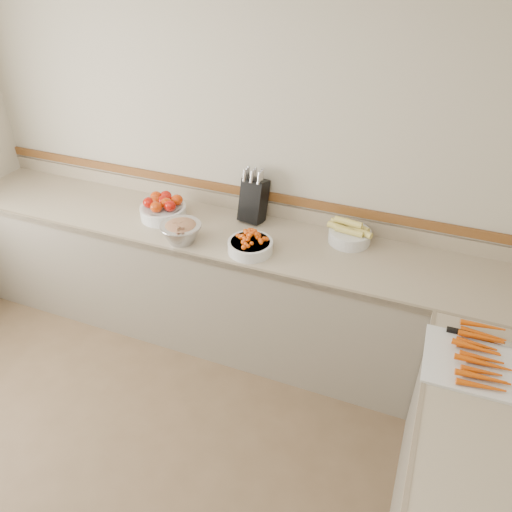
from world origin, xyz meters
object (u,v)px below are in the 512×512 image
at_px(knife_block, 254,199).
at_px(cutting_board, 481,360).
at_px(rhubarb_bowl, 181,231).
at_px(corn_bowl, 350,234).
at_px(tomato_bowl, 163,208).
at_px(cherry_tomato_bowl, 250,244).

bearing_deg(knife_block, cutting_board, -30.12).
distance_m(rhubarb_bowl, cutting_board, 1.85).
bearing_deg(cutting_board, knife_block, 149.88).
xyz_separation_m(corn_bowl, rhubarb_bowl, (-0.99, -0.39, 0.02)).
xyz_separation_m(knife_block, rhubarb_bowl, (-0.32, -0.43, -0.08)).
height_order(tomato_bowl, rhubarb_bowl, tomato_bowl).
distance_m(tomato_bowl, rhubarb_bowl, 0.35).
bearing_deg(rhubarb_bowl, corn_bowl, 21.47).
relative_size(knife_block, rhubarb_bowl, 1.44).
height_order(knife_block, corn_bowl, knife_block).
xyz_separation_m(cherry_tomato_bowl, corn_bowl, (0.54, 0.34, 0.01)).
distance_m(knife_block, rhubarb_bowl, 0.54).
height_order(corn_bowl, cutting_board, corn_bowl).
bearing_deg(cutting_board, corn_bowl, 134.57).
relative_size(tomato_bowl, cherry_tomato_bowl, 1.12).
bearing_deg(knife_block, rhubarb_bowl, -126.73).
bearing_deg(tomato_bowl, cherry_tomato_bowl, -13.97).
relative_size(rhubarb_bowl, cutting_board, 0.52).
distance_m(corn_bowl, rhubarb_bowl, 1.07).
bearing_deg(knife_block, cherry_tomato_bowl, -71.19).
relative_size(cherry_tomato_bowl, corn_bowl, 0.94).
height_order(knife_block, rhubarb_bowl, knife_block).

